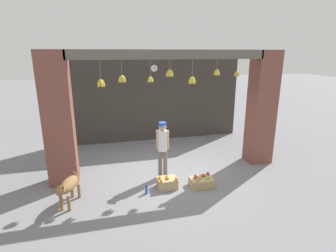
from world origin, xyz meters
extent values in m
plane|color=slate|center=(0.00, 0.00, 0.00)|extent=(60.00, 60.00, 0.00)
cube|color=#38332D|center=(0.00, 3.20, 1.69)|extent=(7.04, 0.12, 3.39)
cube|color=brown|center=(-2.87, 0.30, 1.69)|extent=(0.70, 0.60, 3.39)
cube|color=brown|center=(2.87, 0.30, 1.69)|extent=(0.70, 0.60, 3.39)
cube|color=#5B564C|center=(0.00, 0.12, 3.27)|extent=(5.14, 0.24, 0.24)
cylinder|color=#B2AD99|center=(-1.78, 0.11, 2.92)|extent=(0.01, 0.01, 0.46)
ellipsoid|color=yellow|center=(-1.73, 0.11, 2.59)|extent=(0.14, 0.07, 0.21)
ellipsoid|color=yellow|center=(-1.76, 0.16, 2.59)|extent=(0.09, 0.13, 0.21)
ellipsoid|color=yellow|center=(-1.82, 0.14, 2.59)|extent=(0.13, 0.11, 0.22)
ellipsoid|color=yellow|center=(-1.82, 0.08, 2.59)|extent=(0.13, 0.11, 0.22)
ellipsoid|color=yellow|center=(-1.76, 0.06, 2.59)|extent=(0.09, 0.13, 0.21)
cylinder|color=#B2AD99|center=(-1.26, 0.14, 2.96)|extent=(0.01, 0.01, 0.38)
ellipsoid|color=gold|center=(-1.21, 0.14, 2.68)|extent=(0.13, 0.07, 0.20)
ellipsoid|color=gold|center=(-1.23, 0.18, 2.68)|extent=(0.11, 0.12, 0.21)
ellipsoid|color=gold|center=(-1.27, 0.19, 2.68)|extent=(0.09, 0.13, 0.20)
ellipsoid|color=gold|center=(-1.31, 0.16, 2.68)|extent=(0.13, 0.10, 0.21)
ellipsoid|color=gold|center=(-1.31, 0.12, 2.68)|extent=(0.13, 0.10, 0.21)
ellipsoid|color=gold|center=(-1.27, 0.09, 2.68)|extent=(0.09, 0.13, 0.20)
ellipsoid|color=gold|center=(-1.23, 0.10, 2.68)|extent=(0.11, 0.12, 0.21)
cylinder|color=#B2AD99|center=(-0.55, 0.09, 2.94)|extent=(0.01, 0.01, 0.42)
ellipsoid|color=yellow|center=(-0.51, 0.09, 2.66)|extent=(0.11, 0.06, 0.16)
ellipsoid|color=yellow|center=(-0.54, 0.13, 2.66)|extent=(0.07, 0.10, 0.17)
ellipsoid|color=yellow|center=(-0.59, 0.12, 2.66)|extent=(0.10, 0.09, 0.17)
ellipsoid|color=yellow|center=(-0.59, 0.07, 2.66)|extent=(0.10, 0.09, 0.17)
ellipsoid|color=yellow|center=(-0.54, 0.05, 2.66)|extent=(0.07, 0.10, 0.17)
cylinder|color=#B2AD99|center=(-0.05, 0.09, 3.02)|extent=(0.01, 0.01, 0.26)
ellipsoid|color=yellow|center=(0.00, 0.09, 2.80)|extent=(0.13, 0.07, 0.20)
ellipsoid|color=yellow|center=(-0.05, 0.14, 2.80)|extent=(0.07, 0.13, 0.20)
ellipsoid|color=yellow|center=(-0.10, 0.09, 2.80)|extent=(0.13, 0.07, 0.20)
ellipsoid|color=yellow|center=(-0.05, 0.04, 2.80)|extent=(0.07, 0.13, 0.20)
cylinder|color=#B2AD99|center=(0.56, 0.08, 2.92)|extent=(0.01, 0.01, 0.45)
ellipsoid|color=yellow|center=(0.61, 0.08, 2.61)|extent=(0.14, 0.07, 0.21)
ellipsoid|color=yellow|center=(0.57, 0.13, 2.61)|extent=(0.10, 0.13, 0.22)
ellipsoid|color=yellow|center=(0.51, 0.11, 2.61)|extent=(0.13, 0.11, 0.22)
ellipsoid|color=yellow|center=(0.51, 0.05, 2.61)|extent=(0.13, 0.11, 0.22)
ellipsoid|color=yellow|center=(0.57, 0.03, 2.61)|extent=(0.10, 0.13, 0.22)
cylinder|color=#B2AD99|center=(1.26, 0.10, 3.01)|extent=(0.01, 0.01, 0.27)
ellipsoid|color=yellow|center=(1.31, 0.10, 2.80)|extent=(0.12, 0.06, 0.18)
ellipsoid|color=yellow|center=(1.28, 0.14, 2.80)|extent=(0.09, 0.11, 0.19)
ellipsoid|color=yellow|center=(1.24, 0.14, 2.80)|extent=(0.09, 0.11, 0.19)
ellipsoid|color=yellow|center=(1.22, 0.10, 2.80)|extent=(0.12, 0.06, 0.18)
ellipsoid|color=yellow|center=(1.24, 0.07, 2.80)|extent=(0.09, 0.11, 0.19)
ellipsoid|color=yellow|center=(1.28, 0.07, 2.80)|extent=(0.09, 0.11, 0.19)
cylinder|color=#B2AD99|center=(1.88, 0.14, 2.98)|extent=(0.01, 0.01, 0.33)
ellipsoid|color=gold|center=(1.92, 0.14, 2.74)|extent=(0.10, 0.05, 0.16)
ellipsoid|color=gold|center=(1.88, 0.18, 2.74)|extent=(0.05, 0.10, 0.16)
ellipsoid|color=gold|center=(1.84, 0.14, 2.74)|extent=(0.10, 0.05, 0.16)
ellipsoid|color=gold|center=(1.88, 0.10, 2.74)|extent=(0.05, 0.10, 0.16)
ellipsoid|color=olive|center=(-2.62, -0.87, 0.48)|extent=(0.50, 0.76, 0.28)
cylinder|color=olive|center=(-2.62, -1.16, 0.18)|extent=(0.07, 0.07, 0.35)
cylinder|color=olive|center=(-2.78, -1.10, 0.18)|extent=(0.07, 0.07, 0.35)
cylinder|color=olive|center=(-2.45, -0.65, 0.18)|extent=(0.07, 0.07, 0.35)
cylinder|color=olive|center=(-2.61, -0.59, 0.18)|extent=(0.07, 0.07, 0.35)
ellipsoid|color=olive|center=(-2.74, -1.24, 0.54)|extent=(0.26, 0.30, 0.19)
cone|color=brown|center=(-2.69, -1.26, 0.65)|extent=(0.06, 0.06, 0.08)
cone|color=brown|center=(-2.79, -1.22, 0.65)|extent=(0.06, 0.06, 0.08)
cylinder|color=olive|center=(-2.49, -0.51, 0.51)|extent=(0.11, 0.22, 0.29)
cylinder|color=#6B665B|center=(-0.23, -0.13, 0.38)|extent=(0.11, 0.11, 0.77)
cylinder|color=#6B665B|center=(-0.36, -0.08, 0.38)|extent=(0.11, 0.11, 0.77)
cube|color=silver|center=(-0.29, -0.10, 1.06)|extent=(0.25, 0.23, 0.58)
cylinder|color=tan|center=(-0.16, -0.16, 1.09)|extent=(0.06, 0.06, 0.51)
cylinder|color=tan|center=(-0.42, -0.05, 1.09)|extent=(0.06, 0.06, 0.51)
sphere|color=tan|center=(-0.29, -0.10, 1.44)|extent=(0.20, 0.20, 0.20)
cylinder|color=#234299|center=(-0.29, -0.10, 1.53)|extent=(0.20, 0.20, 0.07)
cube|color=#234299|center=(-0.33, -0.20, 1.50)|extent=(0.20, 0.16, 0.01)
cube|color=tan|center=(-0.32, -0.69, 0.13)|extent=(0.49, 0.39, 0.25)
sphere|color=orange|center=(-0.32, -0.75, 0.29)|extent=(0.08, 0.08, 0.08)
sphere|color=orange|center=(-0.31, -0.66, 0.29)|extent=(0.08, 0.08, 0.08)
sphere|color=orange|center=(-0.12, -0.84, 0.29)|extent=(0.08, 0.08, 0.08)
sphere|color=orange|center=(-0.50, -0.67, 0.29)|extent=(0.08, 0.08, 0.08)
sphere|color=orange|center=(-0.50, -0.84, 0.29)|extent=(0.08, 0.08, 0.08)
cube|color=tan|center=(0.55, -0.84, 0.11)|extent=(0.57, 0.42, 0.22)
sphere|color=red|center=(0.79, -0.69, 0.26)|extent=(0.08, 0.08, 0.08)
sphere|color=#99B238|center=(0.70, -0.90, 0.26)|extent=(0.08, 0.08, 0.08)
sphere|color=red|center=(0.41, -0.76, 0.26)|extent=(0.08, 0.08, 0.08)
sphere|color=#99B238|center=(0.41, -0.95, 0.26)|extent=(0.08, 0.08, 0.08)
sphere|color=#99B238|center=(0.49, -0.84, 0.26)|extent=(0.08, 0.08, 0.08)
sphere|color=red|center=(0.63, -0.77, 0.26)|extent=(0.08, 0.08, 0.08)
sphere|color=red|center=(0.41, -0.81, 0.26)|extent=(0.08, 0.08, 0.08)
cylinder|color=#2D60AD|center=(-0.88, -0.87, 0.10)|extent=(0.08, 0.08, 0.20)
cylinder|color=black|center=(-0.88, -0.87, 0.21)|extent=(0.04, 0.04, 0.02)
cylinder|color=black|center=(0.14, 3.13, 2.76)|extent=(0.27, 0.01, 0.27)
cylinder|color=white|center=(0.14, 3.12, 2.76)|extent=(0.25, 0.02, 0.25)
cube|color=black|center=(0.14, 3.11, 2.78)|extent=(0.01, 0.01, 0.07)
cube|color=black|center=(0.18, 3.11, 2.76)|extent=(0.10, 0.01, 0.01)
camera|label=1|loc=(-1.76, -6.52, 3.32)|focal=28.00mm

